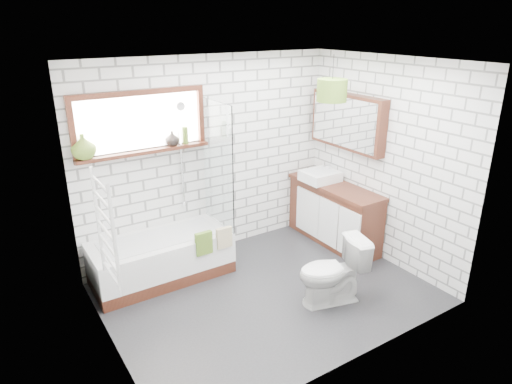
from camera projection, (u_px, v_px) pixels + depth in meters
floor at (267, 293)px, 5.11m from camera, size 3.40×2.60×0.01m
ceiling at (270, 62)px, 4.22m from camera, size 3.40×2.60×0.01m
wall_back at (210, 158)px, 5.69m from camera, size 3.40×0.01×2.50m
wall_front at (360, 236)px, 3.64m from camera, size 3.40×0.01×2.50m
wall_left at (100, 227)px, 3.80m from camera, size 0.01×2.60×2.50m
wall_right at (385, 162)px, 5.53m from camera, size 0.01×2.60×2.50m
window at (141, 123)px, 5.03m from camera, size 1.52×0.16×0.68m
towel_radiator at (106, 231)px, 3.84m from camera, size 0.06×0.52×1.00m
mirror_cabinet at (347, 121)px, 5.81m from camera, size 0.16×1.20×0.70m
shower_riser at (181, 156)px, 5.42m from camera, size 0.02×0.02×1.30m
bathtub at (162, 258)px, 5.33m from camera, size 1.59×0.70×0.51m
shower_screen at (218, 165)px, 5.37m from camera, size 0.02×0.72×1.50m
towel_green at (204, 243)px, 5.16m from camera, size 0.20×0.05×0.27m
towel_beige at (224, 238)px, 5.30m from camera, size 0.19×0.05×0.25m
vanity at (334, 214)px, 6.15m from camera, size 0.46×1.44×0.82m
basin at (320, 176)px, 6.15m from camera, size 0.46×0.41×0.14m
tap at (329, 170)px, 6.21m from camera, size 0.03×0.03×0.15m
toilet at (332, 272)px, 4.83m from camera, size 0.58×0.80×0.73m
vase_olive at (84, 148)px, 4.74m from camera, size 0.31×0.31×0.27m
vase_dark at (172, 140)px, 5.26m from camera, size 0.20×0.20×0.17m
bottle at (185, 137)px, 5.34m from camera, size 0.06×0.06×0.20m
pendant at (332, 90)px, 5.28m from camera, size 0.35×0.35×0.26m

